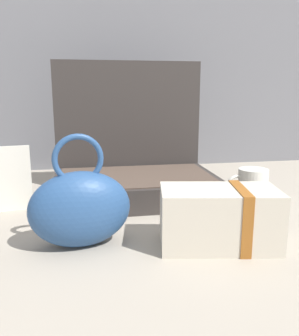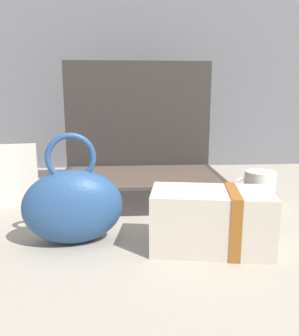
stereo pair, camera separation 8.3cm
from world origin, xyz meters
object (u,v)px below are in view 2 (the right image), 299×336
object	(u,v)px
teal_pouch_handbag	(73,205)
cream_toiletry_bag	(213,220)
coffee_mug	(259,188)
open_suitcase	(140,165)
info_card_left	(15,176)

from	to	relation	value
teal_pouch_handbag	cream_toiletry_bag	size ratio (longest dim) A/B	0.92
teal_pouch_handbag	coffee_mug	bearing A→B (deg)	24.16
open_suitcase	teal_pouch_handbag	size ratio (longest dim) A/B	2.04
open_suitcase	teal_pouch_handbag	distance (m)	0.37
teal_pouch_handbag	coffee_mug	world-z (taller)	teal_pouch_handbag
open_suitcase	info_card_left	xyz separation A→B (m)	(-0.33, -0.10, -0.00)
teal_pouch_handbag	cream_toiletry_bag	distance (m)	0.27
open_suitcase	coffee_mug	size ratio (longest dim) A/B	3.86
open_suitcase	teal_pouch_handbag	bearing A→B (deg)	-113.81
open_suitcase	info_card_left	bearing A→B (deg)	-163.70
teal_pouch_handbag	coffee_mug	xyz separation A→B (m)	(0.45, 0.20, -0.03)
open_suitcase	coffee_mug	bearing A→B (deg)	-23.54
info_card_left	open_suitcase	bearing A→B (deg)	8.71
coffee_mug	cream_toiletry_bag	bearing A→B (deg)	-126.84
info_card_left	coffee_mug	bearing A→B (deg)	-10.93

